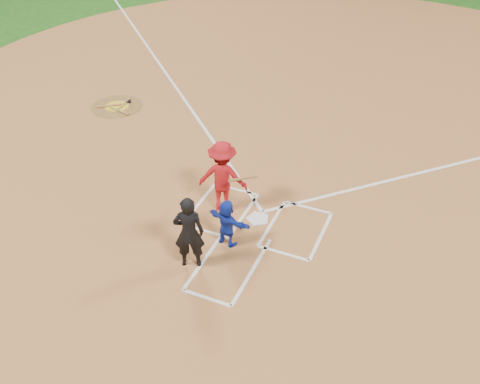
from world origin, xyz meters
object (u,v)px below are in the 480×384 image
at_px(home_plate, 258,219).
at_px(catcher, 227,223).
at_px(on_deck_circle, 117,106).
at_px(umpire, 189,233).
at_px(batter_at_plate, 223,177).

relative_size(home_plate, catcher, 0.51).
bearing_deg(on_deck_circle, catcher, -37.45).
relative_size(on_deck_circle, umpire, 0.96).
bearing_deg(on_deck_circle, umpire, -44.61).
relative_size(home_plate, umpire, 0.34).
height_order(on_deck_circle, umpire, umpire).
distance_m(home_plate, catcher, 1.28).
relative_size(on_deck_circle, catcher, 1.44).
distance_m(catcher, umpire, 1.08).
xyz_separation_m(catcher, batter_at_plate, (-0.64, 1.17, 0.34)).
height_order(umpire, batter_at_plate, batter_at_plate).
relative_size(home_plate, batter_at_plate, 0.32).
bearing_deg(batter_at_plate, on_deck_circle, 147.22).
height_order(home_plate, umpire, umpire).
distance_m(catcher, batter_at_plate, 1.38).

